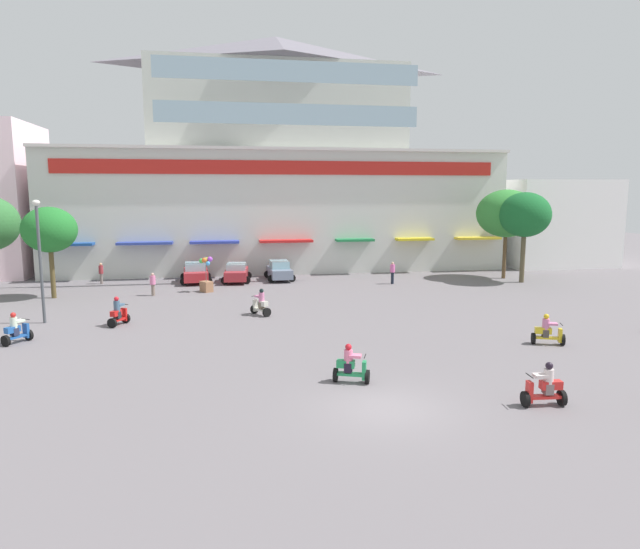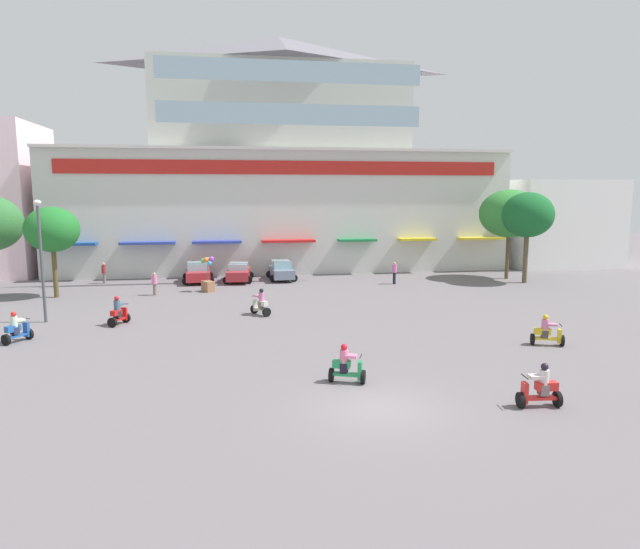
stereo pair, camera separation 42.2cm
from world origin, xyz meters
name	(u,v)px [view 2 (the right image)]	position (x,y,z in m)	size (l,w,h in m)	color
ground_plane	(318,320)	(0.00, 13.00, 0.00)	(128.00, 128.00, 0.00)	slate
colonial_building	(280,173)	(0.00, 35.65, 8.78)	(39.81, 15.56, 20.91)	silver
flank_building_right	(547,222)	(26.22, 34.09, 4.07)	(10.04, 10.64, 8.14)	white
plaza_tree_0	(52,230)	(-16.40, 22.37, 4.55)	(3.52, 3.22, 6.08)	brown
plaza_tree_1	(509,214)	(17.51, 25.22, 5.29)	(4.79, 4.72, 7.23)	brown
plaza_tree_3	(528,215)	(17.89, 23.05, 5.26)	(3.96, 3.80, 7.02)	brown
parked_car_0	(198,272)	(-7.31, 27.37, 0.78)	(2.57, 4.13, 1.56)	#B4262D
parked_car_1	(239,272)	(-4.15, 27.18, 0.74)	(2.50, 4.21, 1.46)	#A9282F
parked_car_2	(281,270)	(-0.73, 27.48, 0.77)	(2.35, 3.95, 1.56)	slate
scooter_rider_0	(261,304)	(-3.09, 14.71, 0.65)	(1.16, 1.43, 1.57)	black
scooter_rider_1	(119,313)	(-10.71, 13.48, 0.65)	(1.04, 1.40, 1.58)	black
scooter_rider_3	(547,333)	(9.66, 6.17, 0.59)	(1.53, 1.00, 1.45)	black
scooter_rider_4	(540,389)	(5.27, -0.74, 0.63)	(1.44, 0.64, 1.50)	black
scooter_rider_5	(17,329)	(-14.79, 10.60, 0.63)	(1.19, 1.41, 1.51)	black
scooter_rider_6	(347,367)	(-0.55, 2.62, 0.62)	(1.44, 0.96, 1.48)	black
pedestrian_0	(155,282)	(-9.94, 22.13, 0.88)	(0.47, 0.47, 1.57)	#7B6A5E
pedestrian_1	(394,272)	(7.66, 24.04, 0.97)	(0.47, 0.47, 1.71)	black
pedestrian_2	(104,271)	(-14.46, 27.90, 0.93)	(0.47, 0.47, 1.64)	slate
streetlamp_near	(41,251)	(-14.79, 14.79, 3.88)	(0.40, 0.40, 6.63)	#474C51
balloon_vendor_cart	(208,276)	(-6.37, 23.01, 1.12)	(0.99, 1.08, 2.52)	#9C6B4A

